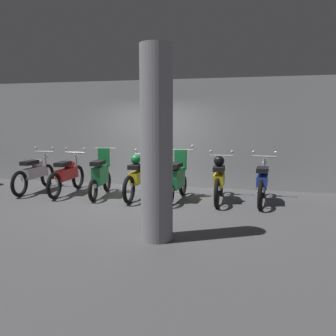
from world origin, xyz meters
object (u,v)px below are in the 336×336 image
object	(u,v)px
motorbike_slot_1	(67,174)
motorbike_slot_0	(35,173)
motorbike_slot_2	(101,175)
motorbike_slot_4	(177,178)
motorbike_slot_3	(139,176)
support_pillar	(157,145)
motorbike_slot_6	(262,181)
motorbike_slot_5	(219,179)

from	to	relation	value
motorbike_slot_1	motorbike_slot_0	bearing A→B (deg)	177.79
motorbike_slot_2	motorbike_slot_4	size ratio (longest dim) A/B	1.00
motorbike_slot_3	support_pillar	size ratio (longest dim) A/B	0.65
motorbike_slot_6	support_pillar	bearing A→B (deg)	-120.65
motorbike_slot_2	motorbike_slot_3	bearing A→B (deg)	2.19
motorbike_slot_1	support_pillar	bearing A→B (deg)	-41.77
motorbike_slot_6	motorbike_slot_3	bearing A→B (deg)	-177.10
motorbike_slot_1	motorbike_slot_5	size ratio (longest dim) A/B	1.00
motorbike_slot_3	motorbike_slot_5	bearing A→B (deg)	2.88
motorbike_slot_1	motorbike_slot_4	bearing A→B (deg)	-2.36
motorbike_slot_1	motorbike_slot_4	size ratio (longest dim) A/B	1.16
motorbike_slot_2	motorbike_slot_6	size ratio (longest dim) A/B	0.86
motorbike_slot_0	motorbike_slot_1	distance (m)	0.97
motorbike_slot_4	motorbike_slot_6	size ratio (longest dim) A/B	0.86
motorbike_slot_1	motorbike_slot_3	size ratio (longest dim) A/B	1.00
motorbike_slot_2	motorbike_slot_3	distance (m)	0.98
support_pillar	motorbike_slot_4	bearing A→B (deg)	94.73
motorbike_slot_3	motorbike_slot_6	size ratio (longest dim) A/B	1.00
motorbike_slot_2	motorbike_slot_5	distance (m)	2.93
motorbike_slot_1	motorbike_slot_3	bearing A→B (deg)	-1.45
motorbike_slot_1	motorbike_slot_5	world-z (taller)	same
motorbike_slot_6	support_pillar	world-z (taller)	support_pillar
motorbike_slot_4	support_pillar	world-z (taller)	support_pillar
motorbike_slot_1	motorbike_slot_6	world-z (taller)	same
motorbike_slot_4	motorbike_slot_0	bearing A→B (deg)	177.68
motorbike_slot_6	support_pillar	size ratio (longest dim) A/B	0.65
motorbike_slot_1	motorbike_slot_5	bearing A→B (deg)	0.72
motorbike_slot_5	motorbike_slot_4	bearing A→B (deg)	-170.10
motorbike_slot_2	motorbike_slot_6	distance (m)	3.90
motorbike_slot_2	motorbike_slot_6	xyz separation A→B (m)	(3.90, 0.19, -0.03)
motorbike_slot_1	motorbike_slot_2	world-z (taller)	motorbike_slot_2
motorbike_slot_0	support_pillar	world-z (taller)	support_pillar
motorbike_slot_3	motorbike_slot_5	size ratio (longest dim) A/B	1.00
motorbike_slot_0	motorbike_slot_2	xyz separation A→B (m)	(1.94, -0.12, 0.03)
motorbike_slot_1	support_pillar	world-z (taller)	support_pillar
motorbike_slot_3	support_pillar	xyz separation A→B (m)	(1.20, -2.76, 0.97)
motorbike_slot_4	motorbike_slot_5	distance (m)	0.98
motorbike_slot_0	motorbike_slot_3	distance (m)	2.92
motorbike_slot_4	motorbike_slot_5	size ratio (longest dim) A/B	0.86
motorbike_slot_1	support_pillar	xyz separation A→B (m)	(3.15, -2.81, 1.01)
motorbike_slot_0	motorbike_slot_4	world-z (taller)	motorbike_slot_4
motorbike_slot_0	motorbike_slot_4	xyz separation A→B (m)	(3.90, -0.16, 0.04)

